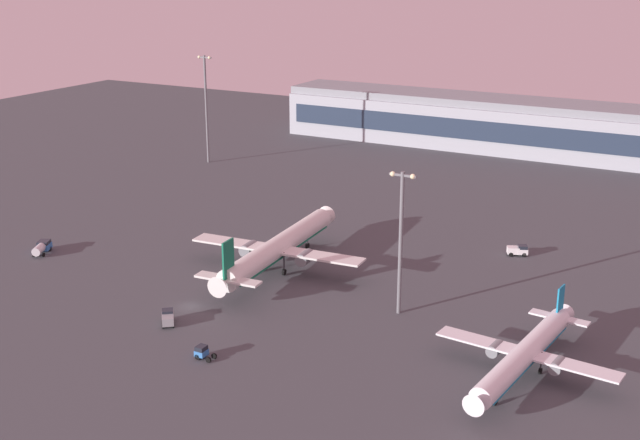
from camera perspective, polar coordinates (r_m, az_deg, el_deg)
name	(u,v)px	position (r m, az deg, el deg)	size (l,w,h in m)	color
ground_plane	(190,306)	(150.61, -8.87, -5.85)	(416.00, 416.00, 0.00)	#424449
terminal_building	(506,125)	(272.63, 12.60, 6.35)	(146.85, 22.40, 16.40)	#9EA3AD
airplane_near_gate	(525,354)	(127.99, 13.82, -8.85)	(28.12, 36.07, 9.25)	white
airplane_mid_apron	(278,248)	(164.40, -2.90, -1.91)	(36.34, 46.66, 11.96)	silver
fuel_truck	(42,247)	(183.40, -18.46, -1.78)	(4.65, 6.58, 2.35)	#3372BF
pushback_tug	(202,352)	(131.57, -8.04, -8.90)	(3.08, 1.81, 2.05)	#3372BF
cargo_loader	(518,250)	(177.72, 13.35, -2.01)	(4.58, 3.47, 2.25)	white
maintenance_van	(168,318)	(143.84, -10.34, -6.58)	(4.13, 4.45, 2.25)	gray
apron_light_east	(206,103)	(250.32, -7.78, 7.89)	(4.80, 0.90, 31.80)	slate
apron_light_central	(401,234)	(141.65, 5.54, -0.95)	(4.80, 0.90, 25.36)	slate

